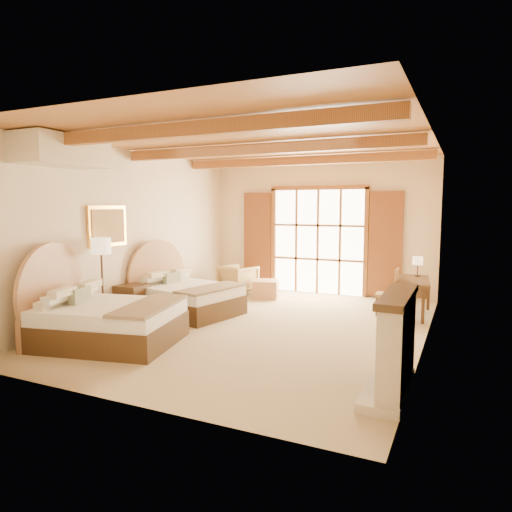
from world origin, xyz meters
The scene contains 19 objects.
floor centered at (0.00, 0.00, 0.00)m, with size 7.00×7.00×0.00m, color tan.
wall_back centered at (0.00, 3.50, 1.60)m, with size 5.50×5.50×0.00m, color beige.
wall_left centered at (-2.75, 0.00, 1.60)m, with size 7.00×7.00×0.00m, color beige.
wall_right centered at (2.75, 0.00, 1.60)m, with size 7.00×7.00×0.00m, color beige.
ceiling centered at (0.00, 0.00, 3.20)m, with size 7.00×7.00×0.00m, color #AE6933.
ceiling_beams centered at (0.00, 0.00, 3.08)m, with size 5.39×4.60×0.18m, color #97612C, non-canonical shape.
french_doors centered at (0.00, 3.44, 1.25)m, with size 3.95×0.08×2.60m.
fireplace centered at (2.60, -2.00, 0.51)m, with size 0.46×1.40×1.16m.
painting centered at (-2.70, -0.75, 1.75)m, with size 0.06×0.95×0.75m.
canopy_valance centered at (-2.40, -2.00, 2.95)m, with size 0.70×1.40×0.45m, color beige.
bed_near centered at (-1.83, -1.90, 0.41)m, with size 2.36×1.95×1.35m.
bed_far centered at (-1.81, 0.27, 0.38)m, with size 2.16×1.78×1.24m.
nightstand centered at (-2.47, -0.40, 0.31)m, with size 0.52×0.52×0.62m, color #46341A.
floor_lamp centered at (-2.50, -1.15, 1.33)m, with size 0.33×0.33×1.57m.
armchair centered at (-1.70, 2.53, 0.35)m, with size 0.74×0.76×0.69m, color #A8844A.
ottoman centered at (-0.90, 2.36, 0.20)m, with size 0.56×0.56×0.41m, color tan.
desk centered at (2.38, 2.00, 0.38)m, with size 0.69×1.36×0.71m.
desk_chair centered at (1.93, 1.79, 0.28)m, with size 0.41×0.41×0.92m.
desk_lamp centered at (2.40, 2.44, 1.01)m, with size 0.20×0.20×0.39m.
Camera 1 is at (3.27, -7.18, 2.12)m, focal length 32.00 mm.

